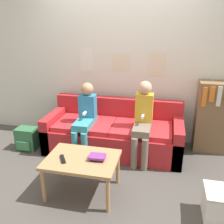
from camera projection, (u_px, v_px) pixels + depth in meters
ground_plane at (106, 167)px, 3.42m from camera, size 10.00×10.00×0.00m
wall_back at (121, 60)px, 3.92m from camera, size 8.00×0.06×2.60m
couch at (114, 134)px, 3.81m from camera, size 2.02×0.82×0.74m
coffee_table at (82, 162)px, 2.80m from camera, size 0.80×0.59×0.44m
person_left at (85, 116)px, 3.61m from camera, size 0.24×0.56×1.05m
person_right at (143, 118)px, 3.43m from camera, size 0.24×0.56×1.12m
tv_remote at (63, 159)px, 2.74m from camera, size 0.12×0.17×0.02m
book_stack at (97, 157)px, 2.75m from camera, size 0.19×0.15×0.05m
bookshelf at (214, 117)px, 3.70m from camera, size 0.52×0.32×1.07m
backpack at (27, 139)px, 3.86m from camera, size 0.31×0.25×0.34m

